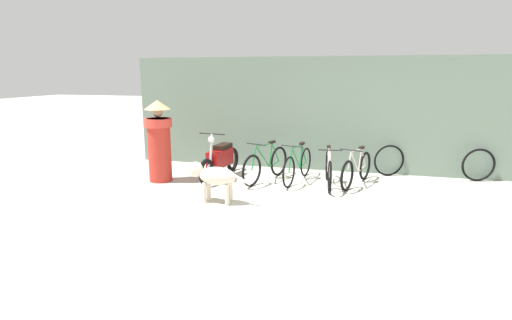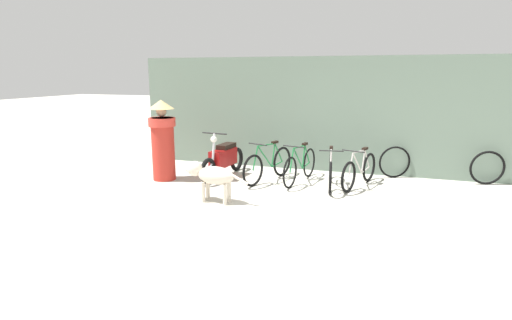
{
  "view_description": "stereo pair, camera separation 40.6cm",
  "coord_description": "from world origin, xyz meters",
  "px_view_note": "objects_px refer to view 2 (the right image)",
  "views": [
    {
      "loc": [
        0.92,
        -5.88,
        2.26
      ],
      "look_at": [
        -0.94,
        1.24,
        0.65
      ],
      "focal_mm": 28.0,
      "sensor_mm": 36.0,
      "label": 1
    },
    {
      "loc": [
        1.31,
        -5.77,
        2.26
      ],
      "look_at": [
        -0.94,
        1.24,
        0.65
      ],
      "focal_mm": 28.0,
      "sensor_mm": 36.0,
      "label": 2
    }
  ],
  "objects_px": {
    "bicycle_1": "(300,166)",
    "stray_dog": "(211,175)",
    "bicycle_0": "(268,165)",
    "spare_tire_left": "(395,162)",
    "motorcycle": "(223,159)",
    "bicycle_3": "(359,171)",
    "bicycle_2": "(330,171)",
    "person_in_robes": "(163,139)",
    "spare_tire_right": "(487,168)"
  },
  "relations": [
    {
      "from": "motorcycle",
      "to": "stray_dog",
      "type": "distance_m",
      "value": 1.73
    },
    {
      "from": "spare_tire_left",
      "to": "stray_dog",
      "type": "bearing_deg",
      "value": -138.7
    },
    {
      "from": "bicycle_2",
      "to": "spare_tire_left",
      "type": "height_order",
      "value": "bicycle_2"
    },
    {
      "from": "bicycle_1",
      "to": "stray_dog",
      "type": "distance_m",
      "value": 2.17
    },
    {
      "from": "bicycle_0",
      "to": "spare_tire_left",
      "type": "height_order",
      "value": "bicycle_0"
    },
    {
      "from": "bicycle_1",
      "to": "bicycle_2",
      "type": "height_order",
      "value": "bicycle_1"
    },
    {
      "from": "motorcycle",
      "to": "spare_tire_right",
      "type": "xyz_separation_m",
      "value": [
        5.39,
        1.09,
        -0.06
      ]
    },
    {
      "from": "stray_dog",
      "to": "bicycle_2",
      "type": "bearing_deg",
      "value": -135.83
    },
    {
      "from": "person_in_robes",
      "to": "spare_tire_right",
      "type": "relative_size",
      "value": 2.41
    },
    {
      "from": "bicycle_0",
      "to": "spare_tire_left",
      "type": "xyz_separation_m",
      "value": [
        2.56,
        1.09,
        -0.0
      ]
    },
    {
      "from": "bicycle_2",
      "to": "motorcycle",
      "type": "height_order",
      "value": "motorcycle"
    },
    {
      "from": "motorcycle",
      "to": "spare_tire_left",
      "type": "height_order",
      "value": "motorcycle"
    },
    {
      "from": "motorcycle",
      "to": "stray_dog",
      "type": "xyz_separation_m",
      "value": [
        0.46,
        -1.66,
        0.07
      ]
    },
    {
      "from": "person_in_robes",
      "to": "spare_tire_right",
      "type": "distance_m",
      "value": 6.77
    },
    {
      "from": "bicycle_2",
      "to": "person_in_robes",
      "type": "distance_m",
      "value": 3.57
    },
    {
      "from": "motorcycle",
      "to": "stray_dog",
      "type": "height_order",
      "value": "motorcycle"
    },
    {
      "from": "stray_dog",
      "to": "spare_tire_right",
      "type": "relative_size",
      "value": 1.74
    },
    {
      "from": "bicycle_3",
      "to": "spare_tire_left",
      "type": "bearing_deg",
      "value": 163.5
    },
    {
      "from": "bicycle_3",
      "to": "motorcycle",
      "type": "relative_size",
      "value": 0.85
    },
    {
      "from": "person_in_robes",
      "to": "spare_tire_left",
      "type": "distance_m",
      "value": 5.05
    },
    {
      "from": "motorcycle",
      "to": "bicycle_1",
      "type": "bearing_deg",
      "value": 100.48
    },
    {
      "from": "bicycle_0",
      "to": "spare_tire_right",
      "type": "xyz_separation_m",
      "value": [
        4.36,
        1.09,
        0.0
      ]
    },
    {
      "from": "spare_tire_right",
      "to": "spare_tire_left",
      "type": "bearing_deg",
      "value": 179.97
    },
    {
      "from": "bicycle_0",
      "to": "stray_dog",
      "type": "height_order",
      "value": "bicycle_0"
    },
    {
      "from": "bicycle_0",
      "to": "bicycle_2",
      "type": "distance_m",
      "value": 1.32
    },
    {
      "from": "bicycle_3",
      "to": "spare_tire_right",
      "type": "bearing_deg",
      "value": 130.33
    },
    {
      "from": "bicycle_2",
      "to": "stray_dog",
      "type": "distance_m",
      "value": 2.49
    },
    {
      "from": "bicycle_0",
      "to": "bicycle_3",
      "type": "height_order",
      "value": "bicycle_0"
    },
    {
      "from": "stray_dog",
      "to": "bicycle_1",
      "type": "bearing_deg",
      "value": -121.11
    },
    {
      "from": "bicycle_1",
      "to": "bicycle_3",
      "type": "relative_size",
      "value": 1.06
    },
    {
      "from": "bicycle_1",
      "to": "motorcycle",
      "type": "relative_size",
      "value": 0.9
    },
    {
      "from": "bicycle_3",
      "to": "stray_dog",
      "type": "xyz_separation_m",
      "value": [
        -2.45,
        -1.81,
        0.16
      ]
    },
    {
      "from": "bicycle_0",
      "to": "motorcycle",
      "type": "relative_size",
      "value": 0.9
    },
    {
      "from": "bicycle_0",
      "to": "bicycle_3",
      "type": "bearing_deg",
      "value": 113.76
    },
    {
      "from": "bicycle_1",
      "to": "stray_dog",
      "type": "height_order",
      "value": "bicycle_1"
    },
    {
      "from": "bicycle_0",
      "to": "bicycle_2",
      "type": "bearing_deg",
      "value": 106.8
    },
    {
      "from": "bicycle_1",
      "to": "spare_tire_left",
      "type": "distance_m",
      "value": 2.13
    },
    {
      "from": "bicycle_0",
      "to": "bicycle_1",
      "type": "distance_m",
      "value": 0.67
    },
    {
      "from": "bicycle_2",
      "to": "bicycle_3",
      "type": "bearing_deg",
      "value": 102.85
    },
    {
      "from": "bicycle_3",
      "to": "motorcycle",
      "type": "xyz_separation_m",
      "value": [
        -2.9,
        -0.15,
        0.09
      ]
    },
    {
      "from": "stray_dog",
      "to": "person_in_robes",
      "type": "height_order",
      "value": "person_in_robes"
    },
    {
      "from": "bicycle_0",
      "to": "motorcycle",
      "type": "xyz_separation_m",
      "value": [
        -1.03,
        -0.0,
        0.06
      ]
    },
    {
      "from": "bicycle_3",
      "to": "spare_tire_right",
      "type": "relative_size",
      "value": 2.19
    },
    {
      "from": "bicycle_3",
      "to": "motorcycle",
      "type": "bearing_deg",
      "value": -67.56
    },
    {
      "from": "bicycle_2",
      "to": "bicycle_3",
      "type": "distance_m",
      "value": 0.59
    },
    {
      "from": "bicycle_0",
      "to": "spare_tire_left",
      "type": "bearing_deg",
      "value": 132.41
    },
    {
      "from": "bicycle_3",
      "to": "spare_tire_left",
      "type": "height_order",
      "value": "bicycle_3"
    },
    {
      "from": "bicycle_1",
      "to": "bicycle_0",
      "type": "bearing_deg",
      "value": -69.65
    },
    {
      "from": "bicycle_1",
      "to": "spare_tire_right",
      "type": "distance_m",
      "value": 3.83
    },
    {
      "from": "person_in_robes",
      "to": "bicycle_0",
      "type": "bearing_deg",
      "value": -153.18
    }
  ]
}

